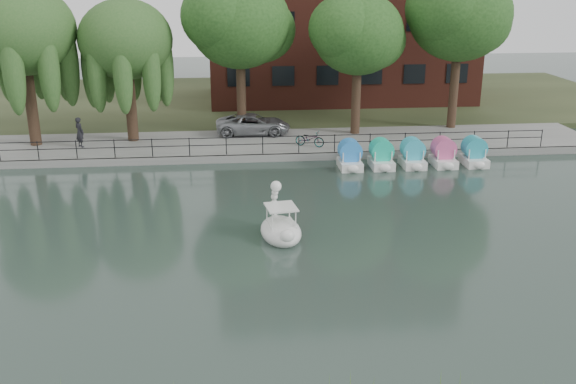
{
  "coord_description": "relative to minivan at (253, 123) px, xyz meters",
  "views": [
    {
      "loc": [
        -1.92,
        -20.89,
        9.89
      ],
      "look_at": [
        0.5,
        4.0,
        1.3
      ],
      "focal_mm": 40.0,
      "sensor_mm": 36.0,
      "label": 1
    }
  ],
  "objects": [
    {
      "name": "broadleaf_right",
      "position": [
        6.32,
        -0.29,
        5.26
      ],
      "size": [
        5.4,
        5.4,
        8.32
      ],
      "color": "#473323",
      "rests_on": "promenade"
    },
    {
      "name": "pedal_boat_row",
      "position": [
        8.24,
        -6.42,
        -0.52
      ],
      "size": [
        7.95,
        1.7,
        1.4
      ],
      "color": "white",
      "rests_on": "ground_plane"
    },
    {
      "name": "railing",
      "position": [
        0.32,
        -4.54,
        0.02
      ],
      "size": [
        32.0,
        0.05,
        1.0
      ],
      "color": "black",
      "rests_on": "promenade"
    },
    {
      "name": "ground_plane",
      "position": [
        0.32,
        -17.79,
        -1.13
      ],
      "size": [
        120.0,
        120.0,
        0.0
      ],
      "primitive_type": "plane",
      "color": "#3D5147"
    },
    {
      "name": "land_strip",
      "position": [
        0.32,
        12.21,
        -0.95
      ],
      "size": [
        60.0,
        22.0,
        0.36
      ],
      "primitive_type": "cube",
      "color": "#47512D",
      "rests_on": "ground_plane"
    },
    {
      "name": "minivan",
      "position": [
        0.0,
        0.0,
        0.0
      ],
      "size": [
        2.54,
        5.28,
        1.45
      ],
      "primitive_type": "imported",
      "rotation": [
        0.0,
        0.0,
        1.54
      ],
      "color": "gray",
      "rests_on": "promenade"
    },
    {
      "name": "swan_boat",
      "position": [
        0.36,
        -15.47,
        -0.67
      ],
      "size": [
        1.89,
        2.66,
        2.09
      ],
      "rotation": [
        0.0,
        0.0,
        0.14
      ],
      "color": "white",
      "rests_on": "ground_plane"
    },
    {
      "name": "promenade",
      "position": [
        0.32,
        -1.79,
        -0.93
      ],
      "size": [
        40.0,
        6.0,
        0.4
      ],
      "primitive_type": "cube",
      "color": "gray",
      "rests_on": "ground_plane"
    },
    {
      "name": "broadleaf_center",
      "position": [
        -0.68,
        0.21,
        5.94
      ],
      "size": [
        6.0,
        6.0,
        9.25
      ],
      "color": "#473323",
      "rests_on": "promenade"
    },
    {
      "name": "bicycle",
      "position": [
        3.1,
        -3.22,
        -0.23
      ],
      "size": [
        1.3,
        1.81,
        1.0
      ],
      "primitive_type": "imported",
      "rotation": [
        0.0,
        0.0,
        1.11
      ],
      "color": "gray",
      "rests_on": "promenade"
    },
    {
      "name": "willow_mid",
      "position": [
        -7.18,
        -0.79,
        5.12
      ],
      "size": [
        5.32,
        5.32,
        8.15
      ],
      "color": "#473323",
      "rests_on": "promenade"
    },
    {
      "name": "willow_left",
      "position": [
        -12.68,
        -1.29,
        5.75
      ],
      "size": [
        5.88,
        5.88,
        9.01
      ],
      "color": "#473323",
      "rests_on": "promenade"
    },
    {
      "name": "kerb",
      "position": [
        0.32,
        -4.74,
        -0.93
      ],
      "size": [
        40.0,
        0.25,
        0.4
      ],
      "primitive_type": "cube",
      "color": "gray",
      "rests_on": "ground_plane"
    },
    {
      "name": "broadleaf_far",
      "position": [
        12.82,
        0.71,
        6.27
      ],
      "size": [
        6.3,
        6.3,
        9.71
      ],
      "color": "#473323",
      "rests_on": "promenade"
    },
    {
      "name": "pedestrian",
      "position": [
        -9.98,
        -2.07,
        0.26
      ],
      "size": [
        0.84,
        0.85,
        1.98
      ],
      "primitive_type": "imported",
      "rotation": [
        0.0,
        0.0,
        2.34
      ],
      "color": "black",
      "rests_on": "promenade"
    }
  ]
}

